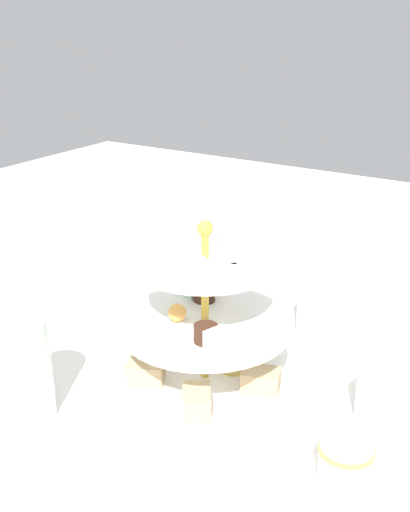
% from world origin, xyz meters
% --- Properties ---
extents(ground_plane, '(2.40, 2.40, 0.00)m').
position_xyz_m(ground_plane, '(0.00, 0.00, 0.00)').
color(ground_plane, silver).
extents(tiered_serving_stand, '(0.28, 0.28, 0.23)m').
position_xyz_m(tiered_serving_stand, '(0.00, 0.00, 0.07)').
color(tiered_serving_stand, white).
rests_on(tiered_serving_stand, ground_plane).
extents(water_glass_tall_right, '(0.07, 0.07, 0.13)m').
position_xyz_m(water_glass_tall_right, '(-0.18, 0.15, 0.07)').
color(water_glass_tall_right, silver).
rests_on(water_glass_tall_right, ground_plane).
extents(water_glass_short_left, '(0.06, 0.06, 0.07)m').
position_xyz_m(water_glass_short_left, '(0.04, -0.23, 0.04)').
color(water_glass_short_left, silver).
rests_on(water_glass_short_left, ground_plane).
extents(teacup_with_saucer, '(0.09, 0.09, 0.05)m').
position_xyz_m(teacup_with_saucer, '(-0.09, -0.23, 0.02)').
color(teacup_with_saucer, white).
rests_on(teacup_with_saucer, ground_plane).
extents(butter_knife_left, '(0.15, 0.10, 0.00)m').
position_xyz_m(butter_knife_left, '(0.14, 0.24, 0.00)').
color(butter_knife_left, silver).
rests_on(butter_knife_left, ground_plane).
extents(water_glass_mid_back, '(0.06, 0.06, 0.10)m').
position_xyz_m(water_glass_mid_back, '(0.19, -0.08, 0.05)').
color(water_glass_mid_back, silver).
rests_on(water_glass_mid_back, ground_plane).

